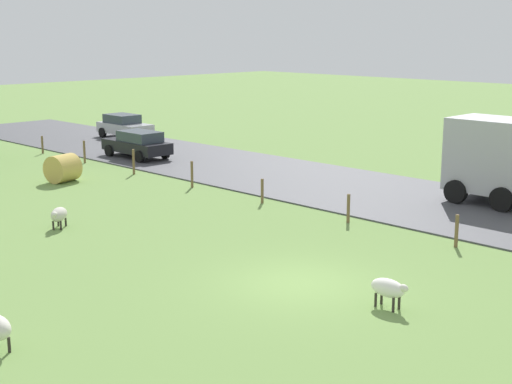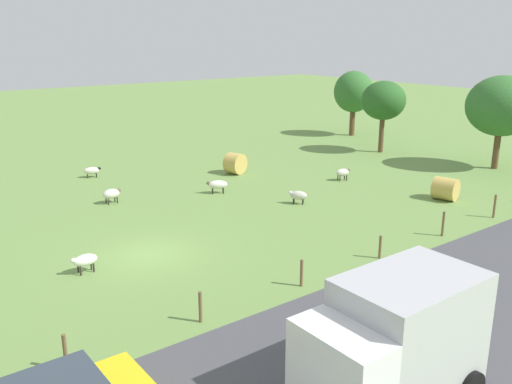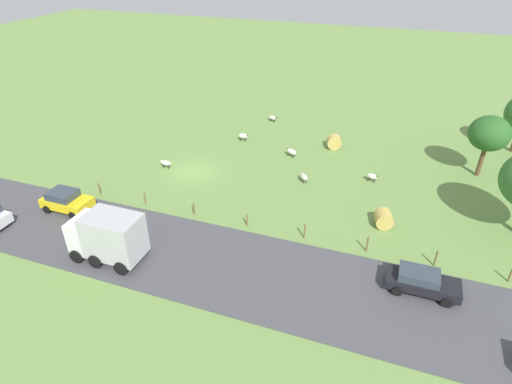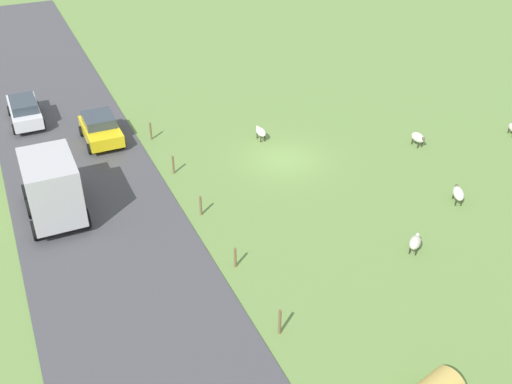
{
  "view_description": "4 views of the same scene",
  "coord_description": "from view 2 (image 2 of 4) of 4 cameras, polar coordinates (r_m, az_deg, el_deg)",
  "views": [
    {
      "loc": [
        -14.75,
        -13.05,
        6.91
      ],
      "look_at": [
        3.31,
        5.04,
        1.34
      ],
      "focal_mm": 51.81,
      "sensor_mm": 36.0,
      "label": 1
    },
    {
      "loc": [
        20.35,
        -9.59,
        9.17
      ],
      "look_at": [
        -0.9,
        6.51,
        1.48
      ],
      "focal_mm": 38.44,
      "sensor_mm": 36.0,
      "label": 2
    },
    {
      "loc": [
        30.57,
        17.11,
        18.87
      ],
      "look_at": [
        3.57,
        7.4,
        1.38
      ],
      "focal_mm": 29.62,
      "sensor_mm": 36.0,
      "label": 3
    },
    {
      "loc": [
        14.14,
        27.18,
        17.49
      ],
      "look_at": [
        3.66,
        4.1,
        1.17
      ],
      "focal_mm": 42.6,
      "sensor_mm": 36.0,
      "label": 4
    }
  ],
  "objects": [
    {
      "name": "tree_2",
      "position": [
        44.97,
        13.13,
        9.22
      ],
      "size": [
        3.5,
        3.5,
        5.69
      ],
      "color": "brown",
      "rests_on": "ground_plane"
    },
    {
      "name": "hay_bale_0",
      "position": [
        33.25,
        19.11,
        0.32
      ],
      "size": [
        1.55,
        1.57,
        1.29
      ],
      "primitive_type": "cylinder",
      "rotation": [
        1.57,
        0.0,
        1.82
      ],
      "color": "tan",
      "rests_on": "ground_plane"
    },
    {
      "name": "fence_post_3",
      "position": [
        23.88,
        12.79,
        -5.6
      ],
      "size": [
        0.12,
        0.12,
        1.02
      ],
      "primitive_type": "cylinder",
      "color": "brown",
      "rests_on": "ground_plane"
    },
    {
      "name": "ground_plane",
      "position": [
        24.29,
        -11.09,
        -6.41
      ],
      "size": [
        160.0,
        160.0,
        0.0
      ],
      "primitive_type": "plane",
      "color": "#6B8E47"
    },
    {
      "name": "tree_0",
      "position": [
        52.26,
        10.13,
        10.2
      ],
      "size": [
        3.66,
        3.66,
        5.97
      ],
      "color": "brown",
      "rests_on": "ground_plane"
    },
    {
      "name": "hay_bale_1",
      "position": [
        37.36,
        -2.18,
        2.98
      ],
      "size": [
        1.41,
        1.66,
        1.42
      ],
      "primitive_type": "cylinder",
      "rotation": [
        1.57,
        0.0,
        1.86
      ],
      "color": "tan",
      "rests_on": "ground_plane"
    },
    {
      "name": "fence_post_1",
      "position": [
        18.49,
        -5.81,
        -11.81
      ],
      "size": [
        0.12,
        0.12,
        1.09
      ],
      "primitive_type": "cylinder",
      "color": "brown",
      "rests_on": "ground_plane"
    },
    {
      "name": "fence_post_0",
      "position": [
        16.94,
        -19.24,
        -15.46
      ],
      "size": [
        0.12,
        0.12,
        1.12
      ],
      "primitive_type": "cylinder",
      "color": "brown",
      "rests_on": "ground_plane"
    },
    {
      "name": "tree_1",
      "position": [
        41.8,
        24.2,
        8.15
      ],
      "size": [
        4.81,
        4.81,
        6.51
      ],
      "color": "brown",
      "rests_on": "ground_plane"
    },
    {
      "name": "truck_0",
      "position": [
        14.4,
        14.24,
        -14.87
      ],
      "size": [
        2.68,
        4.85,
        3.43
      ],
      "color": "white",
      "rests_on": "road_strip"
    },
    {
      "name": "fence_post_4",
      "position": [
        27.25,
        18.9,
        -3.15
      ],
      "size": [
        0.12,
        0.12,
        1.2
      ],
      "primitive_type": "cylinder",
      "color": "brown",
      "rests_on": "ground_plane"
    },
    {
      "name": "sheep_5",
      "position": [
        32.79,
        -4.03,
        0.76
      ],
      "size": [
        1.0,
        1.27,
        0.79
      ],
      "color": "silver",
      "rests_on": "ground_plane"
    },
    {
      "name": "road_strip",
      "position": [
        16.18,
        7.61,
        -18.46
      ],
      "size": [
        8.0,
        80.0,
        0.06
      ],
      "primitive_type": "cube",
      "color": "#47474C",
      "rests_on": "ground_plane"
    },
    {
      "name": "sheep_3",
      "position": [
        36.04,
        9.01,
        2.02
      ],
      "size": [
        0.69,
        1.08,
        0.79
      ],
      "color": "silver",
      "rests_on": "ground_plane"
    },
    {
      "name": "fence_post_5",
      "position": [
        30.9,
        23.58,
        -1.36
      ],
      "size": [
        0.12,
        0.12,
        1.24
      ],
      "primitive_type": "cylinder",
      "color": "brown",
      "rests_on": "ground_plane"
    },
    {
      "name": "fence_post_2",
      "position": [
        20.88,
        4.76,
        -8.39
      ],
      "size": [
        0.12,
        0.12,
        1.08
      ],
      "primitive_type": "cylinder",
      "color": "brown",
      "rests_on": "ground_plane"
    },
    {
      "name": "sheep_0",
      "position": [
        30.75,
        4.41,
        -0.35
      ],
      "size": [
        1.05,
        1.0,
        0.76
      ],
      "color": "beige",
      "rests_on": "ground_plane"
    },
    {
      "name": "sheep_1",
      "position": [
        37.99,
        -16.71,
        2.14
      ],
      "size": [
        0.77,
        1.18,
        0.7
      ],
      "color": "silver",
      "rests_on": "ground_plane"
    },
    {
      "name": "sheep_2",
      "position": [
        31.8,
        -14.81,
        -0.18
      ],
      "size": [
        0.6,
        1.1,
        0.84
      ],
      "color": "silver",
      "rests_on": "ground_plane"
    },
    {
      "name": "sheep_4",
      "position": [
        22.95,
        -17.39,
        -6.8
      ],
      "size": [
        0.49,
        1.09,
        0.78
      ],
      "color": "white",
      "rests_on": "ground_plane"
    }
  ]
}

